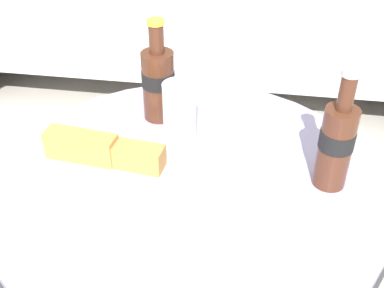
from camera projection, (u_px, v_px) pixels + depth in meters
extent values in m
cylinder|color=#333333|center=(189.00, 186.00, 0.95)|extent=(0.77, 0.77, 0.01)
cylinder|color=#9E93B2|center=(189.00, 180.00, 0.94)|extent=(0.76, 0.76, 0.02)
cylinder|color=#4C2819|center=(158.00, 86.00, 1.07)|extent=(0.07, 0.07, 0.16)
cylinder|color=black|center=(158.00, 78.00, 1.06)|extent=(0.07, 0.07, 0.03)
cylinder|color=#4C2819|center=(156.00, 39.00, 1.00)|extent=(0.03, 0.03, 0.06)
cylinder|color=gold|center=(156.00, 22.00, 0.98)|extent=(0.04, 0.04, 0.01)
cylinder|color=#4C2819|center=(335.00, 148.00, 0.87)|extent=(0.06, 0.06, 0.16)
cylinder|color=black|center=(337.00, 139.00, 0.86)|extent=(0.06, 0.06, 0.04)
cylinder|color=#4C2819|center=(347.00, 93.00, 0.81)|extent=(0.03, 0.03, 0.07)
cylinder|color=silver|center=(351.00, 73.00, 0.78)|extent=(0.03, 0.03, 0.01)
cylinder|color=silver|center=(180.00, 118.00, 1.01)|extent=(0.07, 0.07, 0.10)
cylinder|color=silver|center=(180.00, 112.00, 1.00)|extent=(0.07, 0.07, 0.13)
cylinder|color=white|center=(106.00, 165.00, 0.95)|extent=(0.26, 0.26, 0.01)
cube|color=white|center=(105.00, 163.00, 0.95)|extent=(0.19, 0.19, 0.00)
cube|color=#B77F3D|center=(81.00, 146.00, 0.94)|extent=(0.15, 0.06, 0.06)
cube|color=#B77F3D|center=(128.00, 156.00, 0.93)|extent=(0.14, 0.06, 0.05)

